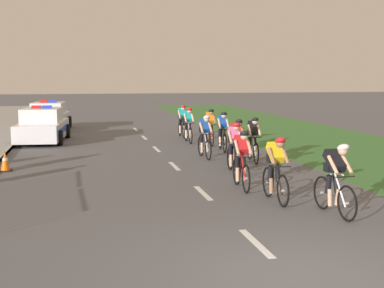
{
  "coord_description": "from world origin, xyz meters",
  "views": [
    {
      "loc": [
        -2.92,
        -6.71,
        2.86
      ],
      "look_at": [
        -0.07,
        6.61,
        1.1
      ],
      "focal_mm": 49.27,
      "sensor_mm": 36.0,
      "label": 1
    }
  ],
  "objects": [
    {
      "name": "ground_plane",
      "position": [
        0.0,
        0.0,
        0.0
      ],
      "size": [
        160.0,
        160.0,
        0.0
      ],
      "primitive_type": "plane",
      "color": "#56565B"
    },
    {
      "name": "kerb_edge",
      "position": [
        -5.65,
        14.0,
        0.07
      ],
      "size": [
        0.16,
        60.0,
        0.13
      ],
      "primitive_type": "cube",
      "color": "#9E9E99",
      "rests_on": "ground"
    },
    {
      "name": "grass_verge",
      "position": [
        7.65,
        14.0,
        0.0
      ],
      "size": [
        7.0,
        60.0,
        0.01
      ],
      "primitive_type": "cube",
      "color": "#3D7033",
      "rests_on": "ground"
    },
    {
      "name": "lane_markings_centre",
      "position": [
        0.0,
        9.65,
        0.0
      ],
      "size": [
        0.14,
        25.6,
        0.01
      ],
      "color": "white",
      "rests_on": "ground"
    },
    {
      "name": "cyclist_lead",
      "position": [
        2.18,
        3.06,
        0.79
      ],
      "size": [
        0.43,
        1.72,
        1.56
      ],
      "color": "black",
      "rests_on": "ground"
    },
    {
      "name": "cyclist_second",
      "position": [
        1.4,
        4.41,
        0.79
      ],
      "size": [
        0.42,
        1.72,
        1.56
      ],
      "color": "black",
      "rests_on": "ground"
    },
    {
      "name": "cyclist_third",
      "position": [
        1.06,
        5.91,
        0.79
      ],
      "size": [
        0.43,
        1.72,
        1.56
      ],
      "color": "black",
      "rests_on": "ground"
    },
    {
      "name": "cyclist_fourth",
      "position": [
        1.52,
        8.11,
        0.79
      ],
      "size": [
        0.43,
        1.72,
        1.56
      ],
      "color": "black",
      "rests_on": "ground"
    },
    {
      "name": "cyclist_fifth",
      "position": [
        1.96,
        9.29,
        0.79
      ],
      "size": [
        0.43,
        1.72,
        1.56
      ],
      "color": "black",
      "rests_on": "ground"
    },
    {
      "name": "cyclist_sixth",
      "position": [
        1.33,
        11.06,
        0.79
      ],
      "size": [
        0.42,
        1.72,
        1.56
      ],
      "color": "black",
      "rests_on": "ground"
    },
    {
      "name": "cyclist_seventh",
      "position": [
        2.71,
        9.89,
        0.79
      ],
      "size": [
        0.45,
        1.72,
        1.56
      ],
      "color": "black",
      "rests_on": "ground"
    },
    {
      "name": "cyclist_eighth",
      "position": [
        2.41,
        12.64,
        0.79
      ],
      "size": [
        0.44,
        1.72,
        1.56
      ],
      "color": "black",
      "rests_on": "ground"
    },
    {
      "name": "cyclist_ninth",
      "position": [
        1.64,
        15.41,
        0.79
      ],
      "size": [
        0.42,
        1.72,
        1.56
      ],
      "color": "black",
      "rests_on": "ground"
    },
    {
      "name": "cyclist_tenth",
      "position": [
        1.76,
        17.44,
        0.79
      ],
      "size": [
        0.42,
        1.72,
        1.56
      ],
      "color": "black",
      "rests_on": "ground"
    },
    {
      "name": "cyclist_eleventh",
      "position": [
        2.36,
        14.4,
        0.79
      ],
      "size": [
        0.44,
        1.72,
        1.56
      ],
      "color": "black",
      "rests_on": "ground"
    },
    {
      "name": "police_car_nearest",
      "position": [
        -4.53,
        17.01,
        0.68
      ],
      "size": [
        2.3,
        4.54,
        1.59
      ],
      "color": "white",
      "rests_on": "ground"
    },
    {
      "name": "police_car_second",
      "position": [
        -4.53,
        22.12,
        0.68
      ],
      "size": [
        2.3,
        4.54,
        1.59
      ],
      "color": "silver",
      "rests_on": "ground"
    },
    {
      "name": "traffic_cone_near",
      "position": [
        -5.17,
        9.81,
        0.31
      ],
      "size": [
        0.36,
        0.36,
        0.64
      ],
      "color": "black",
      "rests_on": "ground"
    }
  ]
}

